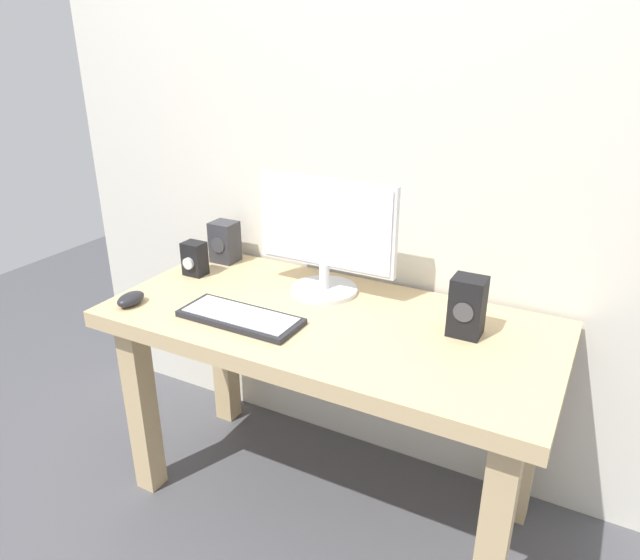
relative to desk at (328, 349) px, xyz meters
The scene contains 9 objects.
ground_plane 0.62m from the desk, ahead, with size 6.00×6.00×0.00m, color #4C4C51.
wall_back 0.96m from the desk, 90.00° to the left, with size 2.73×0.04×3.00m, color silver.
desk is the anchor object (origin of this frame).
monitor 0.38m from the desk, 120.43° to the left, with size 0.50×0.23×0.39m.
keyboard_primary 0.30m from the desk, 147.01° to the right, with size 0.39×0.16×0.02m.
mouse 0.67m from the desk, 159.76° to the right, with size 0.06×0.11×0.04m, color #232328.
speaker_right 0.47m from the desk, 12.30° to the left, with size 0.10×0.09×0.18m.
speaker_left 0.66m from the desk, 157.04° to the left, with size 0.10×0.09×0.16m.
audio_controller 0.63m from the desk, behind, with size 0.08×0.07×0.12m.
Camera 1 is at (0.75, -1.47, 1.56)m, focal length 32.82 mm.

